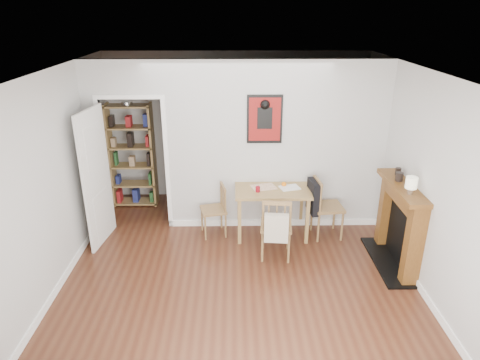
{
  "coord_description": "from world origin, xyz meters",
  "views": [
    {
      "loc": [
        -0.05,
        -4.77,
        3.28
      ],
      "look_at": [
        0.03,
        0.6,
        1.09
      ],
      "focal_mm": 32.0,
      "sensor_mm": 36.0,
      "label": 1
    }
  ],
  "objects_px": {
    "orange_fruit": "(284,184)",
    "ceramic_jar_a": "(399,177)",
    "chair_left": "(213,210)",
    "ceramic_jar_b": "(398,171)",
    "mantel_lamp": "(411,184)",
    "chair_right": "(326,207)",
    "red_glass": "(258,189)",
    "notebook": "(290,188)",
    "bookshelf": "(132,156)",
    "fireplace": "(400,222)",
    "dining_table": "(272,194)",
    "chair_front": "(276,226)"
  },
  "relations": [
    {
      "from": "chair_right",
      "to": "bookshelf",
      "type": "xyz_separation_m",
      "value": [
        -3.14,
        1.2,
        0.4
      ]
    },
    {
      "from": "chair_left",
      "to": "fireplace",
      "type": "xyz_separation_m",
      "value": [
        2.53,
        -0.83,
        0.21
      ]
    },
    {
      "from": "chair_right",
      "to": "notebook",
      "type": "distance_m",
      "value": 0.63
    },
    {
      "from": "dining_table",
      "to": "ceramic_jar_a",
      "type": "height_order",
      "value": "ceramic_jar_a"
    },
    {
      "from": "chair_right",
      "to": "ceramic_jar_a",
      "type": "bearing_deg",
      "value": -39.45
    },
    {
      "from": "chair_right",
      "to": "mantel_lamp",
      "type": "distance_m",
      "value": 1.53
    },
    {
      "from": "chair_front",
      "to": "mantel_lamp",
      "type": "distance_m",
      "value": 1.83
    },
    {
      "from": "ceramic_jar_a",
      "to": "fireplace",
      "type": "bearing_deg",
      "value": -67.08
    },
    {
      "from": "notebook",
      "to": "dining_table",
      "type": "bearing_deg",
      "value": -176.63
    },
    {
      "from": "dining_table",
      "to": "ceramic_jar_a",
      "type": "distance_m",
      "value": 1.82
    },
    {
      "from": "bookshelf",
      "to": "orange_fruit",
      "type": "bearing_deg",
      "value": -22.81
    },
    {
      "from": "fireplace",
      "to": "ceramic_jar_a",
      "type": "relative_size",
      "value": 10.63
    },
    {
      "from": "mantel_lamp",
      "to": "chair_right",
      "type": "bearing_deg",
      "value": 125.24
    },
    {
      "from": "bookshelf",
      "to": "mantel_lamp",
      "type": "bearing_deg",
      "value": -30.22
    },
    {
      "from": "chair_front",
      "to": "bookshelf",
      "type": "xyz_separation_m",
      "value": [
        -2.32,
        1.78,
        0.42
      ]
    },
    {
      "from": "bookshelf",
      "to": "ceramic_jar_b",
      "type": "relative_size",
      "value": 18.66
    },
    {
      "from": "dining_table",
      "to": "chair_right",
      "type": "height_order",
      "value": "chair_right"
    },
    {
      "from": "bookshelf",
      "to": "ceramic_jar_a",
      "type": "height_order",
      "value": "bookshelf"
    },
    {
      "from": "chair_left",
      "to": "orange_fruit",
      "type": "xyz_separation_m",
      "value": [
        1.07,
        0.08,
        0.39
      ]
    },
    {
      "from": "red_glass",
      "to": "notebook",
      "type": "relative_size",
      "value": 0.29
    },
    {
      "from": "red_glass",
      "to": "mantel_lamp",
      "type": "distance_m",
      "value": 2.12
    },
    {
      "from": "chair_left",
      "to": "chair_front",
      "type": "distance_m",
      "value": 1.1
    },
    {
      "from": "dining_table",
      "to": "chair_right",
      "type": "distance_m",
      "value": 0.84
    },
    {
      "from": "dining_table",
      "to": "chair_left",
      "type": "height_order",
      "value": "chair_left"
    },
    {
      "from": "red_glass",
      "to": "mantel_lamp",
      "type": "relative_size",
      "value": 0.38
    },
    {
      "from": "fireplace",
      "to": "ceramic_jar_b",
      "type": "relative_size",
      "value": 12.93
    },
    {
      "from": "chair_right",
      "to": "orange_fruit",
      "type": "height_order",
      "value": "chair_right"
    },
    {
      "from": "orange_fruit",
      "to": "notebook",
      "type": "relative_size",
      "value": 0.25
    },
    {
      "from": "orange_fruit",
      "to": "ceramic_jar_a",
      "type": "xyz_separation_m",
      "value": [
        1.4,
        -0.78,
        0.42
      ]
    },
    {
      "from": "red_glass",
      "to": "ceramic_jar_a",
      "type": "relative_size",
      "value": 0.72
    },
    {
      "from": "red_glass",
      "to": "orange_fruit",
      "type": "bearing_deg",
      "value": 25.67
    },
    {
      "from": "dining_table",
      "to": "chair_front",
      "type": "distance_m",
      "value": 0.67
    },
    {
      "from": "chair_left",
      "to": "ceramic_jar_b",
      "type": "height_order",
      "value": "ceramic_jar_b"
    },
    {
      "from": "chair_front",
      "to": "bookshelf",
      "type": "distance_m",
      "value": 2.96
    },
    {
      "from": "chair_left",
      "to": "mantel_lamp",
      "type": "distance_m",
      "value": 2.85
    },
    {
      "from": "bookshelf",
      "to": "orange_fruit",
      "type": "distance_m",
      "value": 2.71
    },
    {
      "from": "mantel_lamp",
      "to": "ceramic_jar_a",
      "type": "distance_m",
      "value": 0.44
    },
    {
      "from": "fireplace",
      "to": "ceramic_jar_b",
      "type": "bearing_deg",
      "value": 88.01
    },
    {
      "from": "chair_left",
      "to": "dining_table",
      "type": "bearing_deg",
      "value": -0.07
    },
    {
      "from": "notebook",
      "to": "orange_fruit",
      "type": "bearing_deg",
      "value": 138.7
    },
    {
      "from": "chair_right",
      "to": "chair_front",
      "type": "relative_size",
      "value": 1.01
    },
    {
      "from": "ceramic_jar_b",
      "to": "orange_fruit",
      "type": "bearing_deg",
      "value": 159.19
    },
    {
      "from": "chair_left",
      "to": "ceramic_jar_a",
      "type": "height_order",
      "value": "ceramic_jar_a"
    },
    {
      "from": "notebook",
      "to": "mantel_lamp",
      "type": "xyz_separation_m",
      "value": [
        1.31,
        -1.14,
        0.53
      ]
    },
    {
      "from": "notebook",
      "to": "mantel_lamp",
      "type": "relative_size",
      "value": 1.3
    },
    {
      "from": "bookshelf",
      "to": "fireplace",
      "type": "xyz_separation_m",
      "value": [
        3.96,
        -1.96,
        -0.27
      ]
    },
    {
      "from": "mantel_lamp",
      "to": "red_glass",
      "type": "bearing_deg",
      "value": 150.42
    },
    {
      "from": "dining_table",
      "to": "fireplace",
      "type": "bearing_deg",
      "value": -26.82
    },
    {
      "from": "bookshelf",
      "to": "fireplace",
      "type": "height_order",
      "value": "bookshelf"
    },
    {
      "from": "red_glass",
      "to": "notebook",
      "type": "distance_m",
      "value": 0.5
    }
  ]
}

